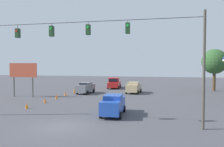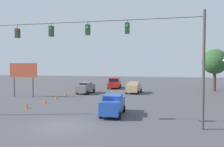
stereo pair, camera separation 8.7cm
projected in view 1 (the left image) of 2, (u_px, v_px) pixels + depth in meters
name	position (u px, v px, depth m)	size (l,w,h in m)	color
ground_plane	(62.00, 127.00, 16.58)	(140.00, 140.00, 0.00)	#47474C
overhead_signal_span	(70.00, 55.00, 17.92)	(20.94, 0.38, 8.66)	#4C473D
sedan_tan_oncoming_deep	(134.00, 87.00, 36.11)	(2.39, 4.14, 1.85)	tan
pickup_truck_red_withflow_deep	(114.00, 83.00, 43.71)	(2.61, 5.70, 2.12)	red
sedan_grey_withflow_far	(86.00, 88.00, 35.70)	(2.21, 4.31, 1.82)	slate
sedan_blue_crossing_near	(113.00, 104.00, 20.48)	(2.05, 4.49, 1.89)	#234CB2
traffic_cone_nearest	(27.00, 105.00, 23.50)	(0.31, 0.31, 0.68)	orange
traffic_cone_second	(45.00, 100.00, 26.85)	(0.31, 0.31, 0.68)	orange
traffic_cone_third	(56.00, 97.00, 29.96)	(0.31, 0.31, 0.68)	orange
traffic_cone_fourth	(65.00, 93.00, 33.38)	(0.31, 0.31, 0.68)	orange
traffic_cone_fifth	(74.00, 91.00, 36.56)	(0.31, 0.31, 0.68)	orange
roadside_billboard	(23.00, 72.00, 31.82)	(4.40, 0.16, 4.95)	#4C473D
tree_horizon_left	(214.00, 62.00, 38.81)	(4.41, 4.41, 7.48)	#4C3823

